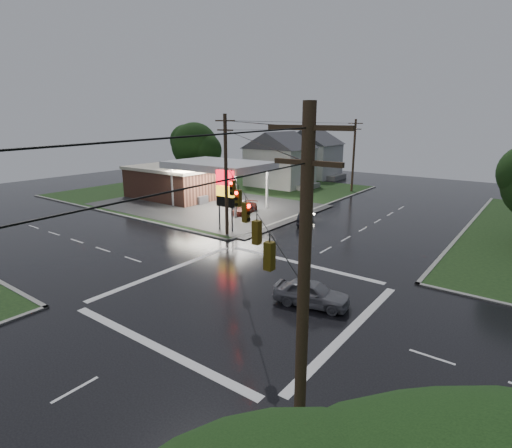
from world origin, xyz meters
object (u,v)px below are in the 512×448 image
Objects in this scene: gas_station at (185,180)px; utility_pole_n at (354,155)px; car_pump at (245,208)px; house_near at (280,158)px; tree_nw_behind at (195,146)px; utility_pole_se at (303,313)px; house_far at (312,153)px; utility_pole_nw at (226,174)px; car_north at (306,218)px; pylon_sign at (225,190)px; car_crossing at (312,293)px.

gas_station is 24.60m from utility_pole_n.
car_pump is at bearing -10.84° from gas_station.
house_near is 20.42m from car_pump.
tree_nw_behind reaches higher than car_pump.
gas_station is 12.55m from car_pump.
gas_station is 2.38× the size of utility_pole_se.
gas_station is at bearing -106.17° from house_near.
utility_pole_n is 21.57m from car_pump.
utility_pole_n is 25.63m from tree_nw_behind.
utility_pole_se is at bearing -61.32° from house_far.
utility_pole_nw is 1.00× the size of house_near.
car_pump is (12.18, -2.33, -1.94)m from gas_station.
utility_pole_nw is 10.20m from car_pump.
car_north is 7.94m from car_pump.
utility_pole_nw is at bearing -45.00° from pylon_sign.
gas_station is at bearing -51.58° from tree_nw_behind.
car_crossing is (37.80, -28.64, -5.42)m from tree_nw_behind.
car_north is at bearing -50.50° from house_near.
gas_station is 5.89× the size of car_crossing.
pylon_sign is 30.49m from tree_nw_behind.
gas_station is 2.62× the size of tree_nw_behind.
utility_pole_n is at bearing -38.77° from house_far.
house_far is at bearing 141.23° from utility_pole_n.
car_north is at bearing 19.38° from car_crossing.
utility_pole_n is 21.60m from car_north.
utility_pole_nw is 1.00× the size of house_far.
car_crossing is (29.64, -18.35, -1.79)m from gas_station.
gas_station is at bearing 147.77° from utility_pole_nw.
tree_nw_behind reaches higher than car_crossing.
utility_pole_se reaches higher than utility_pole_n.
utility_pole_n reaches higher than house_near.
utility_pole_se is (20.00, -20.00, 1.71)m from pylon_sign.
car_pump is at bearing -74.58° from house_far.
house_near is 2.48× the size of car_crossing.
car_crossing is (25.91, -46.65, -3.65)m from house_far.
house_far is (-1.00, 12.00, 0.00)m from house_near.
utility_pole_n is at bearing -101.58° from car_north.
utility_pole_nw is 2.47× the size of car_crossing.
utility_pole_nw reaches higher than utility_pole_n.
tree_nw_behind reaches higher than house_far.
utility_pole_se reaches higher than car_crossing.
car_crossing is at bearing -32.32° from pylon_sign.
car_north is 18.59m from car_crossing.
house_near is 24.49m from car_north.
utility_pole_nw is at bearing -72.08° from house_far.
utility_pole_nw and utility_pole_se have the same top height.
utility_pole_n is 1.05× the size of tree_nw_behind.
house_near is at bearing -170.09° from utility_pole_n.
house_far reaches higher than car_crossing.
pylon_sign is 0.55× the size of utility_pole_se.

